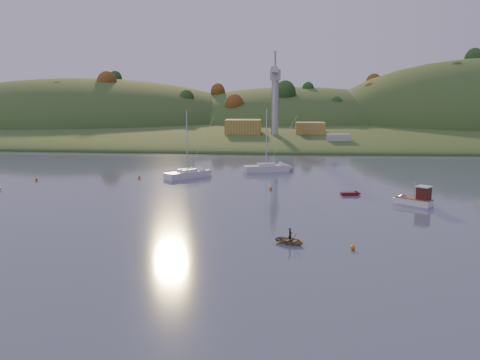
# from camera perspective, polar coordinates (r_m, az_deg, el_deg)

# --- Properties ---
(ground) EXTENTS (500.00, 500.00, 0.00)m
(ground) POSITION_cam_1_polar(r_m,az_deg,el_deg) (48.14, -1.55, -9.96)
(ground) COLOR #313950
(ground) RESTS_ON ground
(far_shore) EXTENTS (620.00, 220.00, 1.50)m
(far_shore) POSITION_cam_1_polar(r_m,az_deg,el_deg) (275.64, 3.75, 6.10)
(far_shore) COLOR #2F471C
(far_shore) RESTS_ON ground
(shore_slope) EXTENTS (640.00, 150.00, 7.00)m
(shore_slope) POSITION_cam_1_polar(r_m,az_deg,el_deg) (210.79, 3.42, 5.08)
(shore_slope) COLOR #2F471C
(shore_slope) RESTS_ON ground
(hill_left) EXTENTS (170.00, 140.00, 44.00)m
(hill_left) POSITION_cam_1_polar(r_m,az_deg,el_deg) (263.40, -16.45, 5.58)
(hill_left) COLOR #2F471C
(hill_left) RESTS_ON ground
(hill_center) EXTENTS (140.00, 120.00, 36.00)m
(hill_center) POSITION_cam_1_polar(r_m,az_deg,el_deg) (255.67, 5.92, 5.81)
(hill_center) COLOR #2F471C
(hill_center) RESTS_ON ground
(hillside_trees) EXTENTS (280.00, 50.00, 32.00)m
(hillside_trees) POSITION_cam_1_polar(r_m,az_deg,el_deg) (230.74, 3.54, 5.45)
(hillside_trees) COLOR #173F16
(hillside_trees) RESTS_ON ground
(wharf) EXTENTS (42.00, 16.00, 2.40)m
(wharf) POSITION_cam_1_polar(r_m,az_deg,el_deg) (167.78, 4.77, 4.36)
(wharf) COLOR slate
(wharf) RESTS_ON ground
(shed_west) EXTENTS (11.00, 8.00, 4.80)m
(shed_west) POSITION_cam_1_polar(r_m,az_deg,el_deg) (169.00, 0.35, 5.65)
(shed_west) COLOR olive
(shed_west) RESTS_ON wharf
(shed_east) EXTENTS (9.00, 7.00, 4.00)m
(shed_east) POSITION_cam_1_polar(r_m,az_deg,el_deg) (169.71, 7.50, 5.45)
(shed_east) COLOR olive
(shed_east) RESTS_ON wharf
(dock_crane) EXTENTS (3.20, 28.00, 20.30)m
(dock_crane) POSITION_cam_1_polar(r_m,az_deg,el_deg) (163.55, 3.77, 9.84)
(dock_crane) COLOR #B7B7BC
(dock_crane) RESTS_ON wharf
(fishing_boat) EXTENTS (5.83, 5.28, 3.84)m
(fishing_boat) POSITION_cam_1_polar(r_m,az_deg,el_deg) (80.21, 17.80, -1.90)
(fishing_boat) COLOR white
(fishing_boat) RESTS_ON ground
(sailboat_near) EXTENTS (8.15, 8.41, 12.50)m
(sailboat_near) POSITION_cam_1_polar(r_m,az_deg,el_deg) (100.21, -5.62, 0.68)
(sailboat_near) COLOR silver
(sailboat_near) RESTS_ON ground
(sailboat_far) EXTENTS (9.43, 5.54, 12.55)m
(sailboat_far) POSITION_cam_1_polar(r_m,az_deg,el_deg) (107.80, 2.81, 1.33)
(sailboat_far) COLOR silver
(sailboat_far) RESTS_ON ground
(canoe) EXTENTS (3.96, 3.60, 0.67)m
(canoe) POSITION_cam_1_polar(r_m,az_deg,el_deg) (57.31, 5.36, -6.45)
(canoe) COLOR #927C51
(canoe) RESTS_ON ground
(paddler) EXTENTS (0.56, 0.63, 1.44)m
(paddler) POSITION_cam_1_polar(r_m,az_deg,el_deg) (57.21, 5.37, -6.08)
(paddler) COLOR black
(paddler) RESTS_ON ground
(red_tender) EXTENTS (3.33, 1.59, 1.09)m
(red_tender) POSITION_cam_1_polar(r_m,az_deg,el_deg) (85.10, 12.02, -1.44)
(red_tender) COLOR #550C14
(red_tender) RESTS_ON ground
(work_vessel) EXTENTS (15.92, 6.32, 4.03)m
(work_vessel) POSITION_cam_1_polar(r_m,az_deg,el_deg) (154.56, 10.43, 3.89)
(work_vessel) COLOR slate
(work_vessel) RESTS_ON ground
(buoy_0) EXTENTS (0.50, 0.50, 0.50)m
(buoy_0) POSITION_cam_1_polar(r_m,az_deg,el_deg) (56.11, 11.95, -7.06)
(buoy_0) COLOR orange
(buoy_0) RESTS_ON ground
(buoy_1) EXTENTS (0.50, 0.50, 0.50)m
(buoy_1) POSITION_cam_1_polar(r_m,az_deg,el_deg) (87.95, 3.28, -0.88)
(buoy_1) COLOR orange
(buoy_1) RESTS_ON ground
(buoy_2) EXTENTS (0.50, 0.50, 0.50)m
(buoy_2) POSITION_cam_1_polar(r_m,az_deg,el_deg) (103.55, -20.88, 0.08)
(buoy_2) COLOR orange
(buoy_2) RESTS_ON ground
(buoy_3) EXTENTS (0.50, 0.50, 0.50)m
(buoy_3) POSITION_cam_1_polar(r_m,az_deg,el_deg) (101.02, -10.70, 0.32)
(buoy_3) COLOR orange
(buoy_3) RESTS_ON ground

